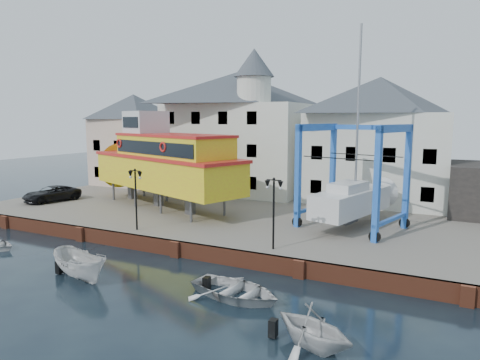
% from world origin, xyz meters
% --- Properties ---
extents(ground, '(140.00, 140.00, 0.00)m').
position_xyz_m(ground, '(0.00, 0.00, 0.00)').
color(ground, black).
rests_on(ground, ground).
extents(hardstanding, '(44.00, 22.00, 1.00)m').
position_xyz_m(hardstanding, '(0.00, 11.00, 0.50)').
color(hardstanding, '#6C665D').
rests_on(hardstanding, ground).
extents(quay_wall, '(44.00, 0.47, 1.00)m').
position_xyz_m(quay_wall, '(-0.00, 0.10, 0.50)').
color(quay_wall, brown).
rests_on(quay_wall, ground).
extents(building_pink, '(8.00, 7.00, 10.30)m').
position_xyz_m(building_pink, '(-18.00, 18.00, 6.15)').
color(building_pink, '#C5AB98').
rests_on(building_pink, hardstanding).
extents(building_white_main, '(14.00, 8.30, 14.00)m').
position_xyz_m(building_white_main, '(-4.87, 18.39, 7.34)').
color(building_white_main, silver).
rests_on(building_white_main, hardstanding).
extents(building_white_right, '(12.00, 8.00, 11.20)m').
position_xyz_m(building_white_right, '(9.00, 19.00, 6.60)').
color(building_white_right, silver).
rests_on(building_white_right, hardstanding).
extents(lamp_post_left, '(1.12, 0.32, 4.20)m').
position_xyz_m(lamp_post_left, '(-4.00, 1.20, 4.17)').
color(lamp_post_left, black).
rests_on(lamp_post_left, hardstanding).
extents(lamp_post_right, '(1.12, 0.32, 4.20)m').
position_xyz_m(lamp_post_right, '(6.00, 1.20, 4.17)').
color(lamp_post_right, black).
rests_on(lamp_post_right, hardstanding).
extents(tour_boat, '(19.13, 10.80, 8.17)m').
position_xyz_m(tour_boat, '(-7.66, 8.55, 4.86)').
color(tour_boat, '#59595E').
rests_on(tour_boat, hardstanding).
extents(travel_lift, '(7.53, 9.39, 13.75)m').
position_xyz_m(travel_lift, '(9.19, 9.04, 3.29)').
color(travel_lift, '#204AB1').
rests_on(travel_lift, hardstanding).
extents(van, '(3.55, 5.45, 1.39)m').
position_xyz_m(van, '(-17.73, 5.86, 1.70)').
color(van, black).
rests_on(van, hardstanding).
extents(motorboat_a, '(4.75, 2.87, 1.72)m').
position_xyz_m(motorboat_a, '(-2.47, -5.29, 0.00)').
color(motorboat_a, silver).
rests_on(motorboat_a, ground).
extents(motorboat_b, '(5.15, 4.05, 0.97)m').
position_xyz_m(motorboat_b, '(6.07, -3.82, 0.00)').
color(motorboat_b, silver).
rests_on(motorboat_b, ground).
extents(motorboat_c, '(4.24, 3.98, 1.79)m').
position_xyz_m(motorboat_c, '(10.70, -6.56, 0.00)').
color(motorboat_c, silver).
rests_on(motorboat_c, ground).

